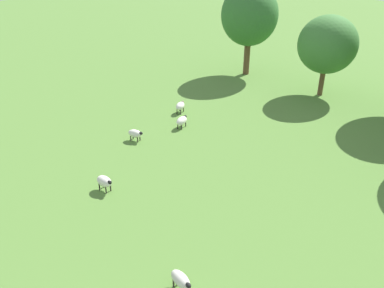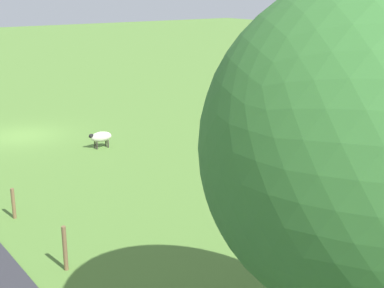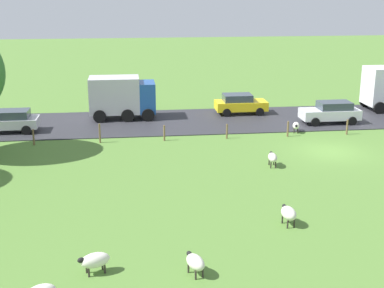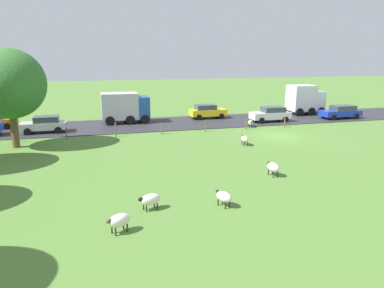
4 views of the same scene
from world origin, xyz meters
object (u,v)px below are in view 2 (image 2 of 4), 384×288
object	(u,v)px
tree_2	(377,149)
sheep_1	(101,137)
sheep_3	(353,128)
sheep_4	(242,120)

from	to	relation	value
tree_2	sheep_1	bearing A→B (deg)	-102.99
sheep_3	sheep_4	xyz separation A→B (m)	(3.58, -4.47, 0.06)
sheep_4	tree_2	xyz separation A→B (m)	(11.81, 16.46, 4.46)
sheep_1	sheep_4	xyz separation A→B (m)	(-7.69, 1.40, 0.02)
sheep_3	tree_2	world-z (taller)	tree_2
sheep_1	tree_2	size ratio (longest dim) A/B	0.15
sheep_4	tree_2	size ratio (longest dim) A/B	0.14
sheep_3	sheep_4	bearing A→B (deg)	-51.31
sheep_1	sheep_3	xyz separation A→B (m)	(-11.27, 5.87, -0.04)
sheep_1	sheep_3	distance (m)	12.71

